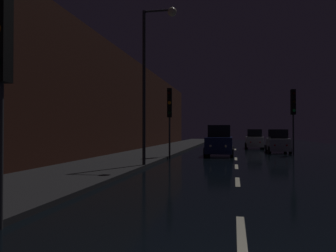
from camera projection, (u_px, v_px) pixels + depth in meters
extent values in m
cube|color=black|center=(236.00, 153.00, 27.06)|extent=(25.49, 84.00, 0.02)
cube|color=#28282B|center=(156.00, 151.00, 28.32)|extent=(4.40, 84.00, 0.15)
cube|color=#472319|center=(112.00, 101.00, 25.45)|extent=(0.80, 63.00, 8.15)
cube|color=beige|center=(241.00, 232.00, 5.97)|extent=(0.16, 2.20, 0.01)
cube|color=beige|center=(238.00, 182.00, 11.89)|extent=(0.16, 2.20, 0.01)
cube|color=beige|center=(236.00, 167.00, 16.93)|extent=(0.16, 2.20, 0.01)
cube|color=beige|center=(236.00, 159.00, 21.63)|extent=(0.16, 2.20, 0.01)
cube|color=beige|center=(235.00, 149.00, 32.62)|extent=(0.16, 2.20, 0.01)
cylinder|color=#38383A|center=(170.00, 138.00, 21.91)|extent=(0.12, 0.12, 2.69)
cube|color=black|center=(170.00, 103.00, 21.95)|extent=(0.35, 0.38, 1.90)
sphere|color=black|center=(169.00, 93.00, 21.78)|extent=(0.22, 0.22, 0.22)
sphere|color=orange|center=(169.00, 103.00, 21.77)|extent=(0.22, 0.22, 0.22)
sphere|color=black|center=(169.00, 112.00, 21.76)|extent=(0.22, 0.22, 0.22)
cylinder|color=#38383A|center=(293.00, 135.00, 25.16)|extent=(0.12, 0.12, 3.02)
cube|color=black|center=(293.00, 102.00, 25.20)|extent=(0.36, 0.39, 1.90)
sphere|color=black|center=(294.00, 93.00, 25.03)|extent=(0.22, 0.22, 0.22)
sphere|color=black|center=(294.00, 102.00, 25.02)|extent=(0.22, 0.22, 0.22)
sphere|color=#19D84C|center=(294.00, 110.00, 25.01)|extent=(0.22, 0.22, 0.22)
cylinder|color=#38383A|center=(0.00, 156.00, 6.17)|extent=(0.12, 0.12, 2.70)
cube|color=black|center=(1.00, 31.00, 6.21)|extent=(0.34, 0.37, 1.90)
cylinder|color=#2D2D30|center=(144.00, 89.00, 16.47)|extent=(0.16, 0.16, 7.72)
cylinder|color=#2D2D30|center=(158.00, 11.00, 16.39)|extent=(1.40, 0.10, 0.10)
sphere|color=beige|center=(172.00, 12.00, 16.26)|extent=(0.44, 0.44, 0.44)
cube|color=#141E51|center=(219.00, 145.00, 24.55)|extent=(1.85, 4.31, 1.13)
cube|color=black|center=(219.00, 131.00, 24.71)|extent=(1.57, 2.15, 0.86)
cylinder|color=black|center=(232.00, 153.00, 22.89)|extent=(0.23, 0.66, 0.66)
cylinder|color=black|center=(205.00, 152.00, 23.24)|extent=(0.23, 0.66, 0.66)
cylinder|color=black|center=(232.00, 150.00, 25.85)|extent=(0.23, 0.66, 0.66)
cylinder|color=black|center=(209.00, 150.00, 26.19)|extent=(0.23, 0.66, 0.66)
sphere|color=white|center=(226.00, 146.00, 22.38)|extent=(0.18, 0.18, 0.18)
sphere|color=white|center=(210.00, 146.00, 22.57)|extent=(0.18, 0.18, 0.18)
sphere|color=red|center=(227.00, 144.00, 26.52)|extent=(0.18, 0.18, 0.18)
sphere|color=red|center=(214.00, 144.00, 26.72)|extent=(0.18, 0.18, 0.18)
cube|color=silver|center=(254.00, 142.00, 34.45)|extent=(1.64, 3.82, 1.00)
cube|color=black|center=(254.00, 133.00, 34.33)|extent=(1.39, 1.91, 0.76)
cylinder|color=black|center=(246.00, 145.00, 35.91)|extent=(0.20, 0.58, 0.58)
cylinder|color=black|center=(261.00, 145.00, 35.60)|extent=(0.20, 0.58, 0.58)
cylinder|color=black|center=(247.00, 146.00, 33.29)|extent=(0.20, 0.58, 0.58)
cylinder|color=black|center=(263.00, 146.00, 32.98)|extent=(0.20, 0.58, 0.58)
sphere|color=slate|center=(249.00, 141.00, 36.38)|extent=(0.16, 0.16, 0.16)
sphere|color=slate|center=(257.00, 141.00, 36.20)|extent=(0.16, 0.16, 0.16)
sphere|color=red|center=(251.00, 142.00, 32.71)|extent=(0.16, 0.16, 0.16)
sphere|color=red|center=(260.00, 142.00, 32.53)|extent=(0.16, 0.16, 0.16)
cube|color=#A5A8AD|center=(278.00, 144.00, 27.88)|extent=(1.60, 3.74, 0.98)
cube|color=black|center=(278.00, 134.00, 27.77)|extent=(1.36, 1.87, 0.75)
cylinder|color=black|center=(266.00, 148.00, 29.31)|extent=(0.20, 0.57, 0.57)
cylinder|color=black|center=(285.00, 148.00, 29.01)|extent=(0.20, 0.57, 0.57)
cylinder|color=black|center=(270.00, 150.00, 26.74)|extent=(0.20, 0.57, 0.57)
cylinder|color=black|center=(290.00, 150.00, 26.44)|extent=(0.20, 0.57, 0.57)
sphere|color=slate|center=(270.00, 143.00, 29.77)|extent=(0.16, 0.16, 0.16)
sphere|color=slate|center=(280.00, 144.00, 29.60)|extent=(0.16, 0.16, 0.16)
sphere|color=red|center=(275.00, 145.00, 26.17)|extent=(0.16, 0.16, 0.16)
sphere|color=red|center=(287.00, 145.00, 26.00)|extent=(0.16, 0.16, 0.16)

